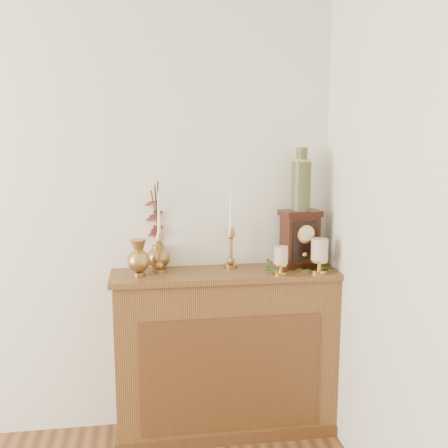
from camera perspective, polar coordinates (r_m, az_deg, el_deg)
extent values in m
cube|color=brown|center=(3.00, 0.27, -14.06)|extent=(1.20, 0.30, 0.90)
cube|color=brown|center=(2.88, 0.75, -16.08)|extent=(0.96, 0.01, 0.63)
cube|color=brown|center=(2.84, 0.28, -5.44)|extent=(1.24, 0.34, 0.03)
cube|color=brown|center=(3.19, 0.26, -20.99)|extent=(1.23, 0.33, 0.06)
cylinder|color=#AF7F46|center=(2.84, -6.99, -5.04)|extent=(0.07, 0.07, 0.02)
sphere|color=#AF7F46|center=(2.83, -7.00, -4.51)|extent=(0.04, 0.04, 0.04)
cylinder|color=#AF7F46|center=(2.81, -7.02, -3.26)|extent=(0.02, 0.02, 0.13)
sphere|color=#AF7F46|center=(2.80, -7.05, -1.91)|extent=(0.03, 0.03, 0.03)
cone|color=#AF7F46|center=(2.80, -7.06, -1.37)|extent=(0.05, 0.05, 0.04)
cone|color=white|center=(2.77, -7.12, 1.19)|extent=(0.02, 0.02, 0.23)
cylinder|color=#AF7F46|center=(2.91, 0.74, -4.56)|extent=(0.08, 0.08, 0.02)
sphere|color=#AF7F46|center=(2.91, 0.75, -4.02)|extent=(0.04, 0.04, 0.04)
cylinder|color=#AF7F46|center=(2.89, 0.75, -2.74)|extent=(0.02, 0.02, 0.13)
sphere|color=#AF7F46|center=(2.88, 0.75, -1.36)|extent=(0.03, 0.03, 0.03)
cone|color=#AF7F46|center=(2.87, 0.75, -0.80)|extent=(0.05, 0.05, 0.04)
cone|color=white|center=(2.85, 0.76, 1.82)|extent=(0.02, 0.02, 0.24)
cylinder|color=#AF7F46|center=(2.77, -9.22, -5.39)|extent=(0.06, 0.06, 0.02)
sphere|color=#AF7F46|center=(2.76, -9.26, -3.97)|extent=(0.12, 0.12, 0.12)
cone|color=#AF7F46|center=(2.74, -9.31, -2.32)|extent=(0.09, 0.09, 0.06)
cylinder|color=#AF7F46|center=(2.91, -7.15, -4.74)|extent=(0.06, 0.06, 0.01)
ellipsoid|color=#AF7F46|center=(2.90, -7.17, -3.65)|extent=(0.13, 0.13, 0.11)
cylinder|color=#AF7F46|center=(2.89, -7.20, -2.55)|extent=(0.06, 0.06, 0.02)
cylinder|color=#472819|center=(2.86, -7.39, 0.62)|extent=(0.06, 0.07, 0.31)
cylinder|color=#472819|center=(2.86, -7.32, 0.91)|extent=(0.02, 0.07, 0.35)
cylinder|color=#472819|center=(2.86, -7.26, 1.19)|extent=(0.02, 0.12, 0.36)
cylinder|color=gold|center=(2.79, 6.18, -5.28)|extent=(0.08, 0.08, 0.01)
cylinder|color=gold|center=(2.79, 6.19, -4.79)|extent=(0.02, 0.02, 0.04)
cylinder|color=gold|center=(2.78, 6.20, -4.38)|extent=(0.08, 0.08, 0.01)
cylinder|color=beige|center=(2.77, 6.22, -3.37)|extent=(0.07, 0.07, 0.09)
cylinder|color=#472819|center=(2.76, 6.23, -2.37)|extent=(0.00, 0.00, 0.01)
cylinder|color=gold|center=(2.85, 10.29, -5.03)|extent=(0.10, 0.10, 0.02)
cylinder|color=gold|center=(2.85, 10.31, -4.44)|extent=(0.02, 0.02, 0.04)
cylinder|color=gold|center=(2.84, 10.32, -3.93)|extent=(0.09, 0.09, 0.01)
cylinder|color=beige|center=(2.83, 10.36, -2.71)|extent=(0.09, 0.09, 0.11)
cylinder|color=#472819|center=(2.81, 10.40, -1.49)|extent=(0.00, 0.00, 0.01)
cube|color=#3F6D29|center=(2.86, 4.06, -4.96)|extent=(0.05, 0.05, 0.00)
cube|color=#3F6D29|center=(2.91, 5.10, -4.72)|extent=(0.05, 0.06, 0.00)
cube|color=#3F6D29|center=(2.95, 9.39, -4.60)|extent=(0.05, 0.06, 0.00)
cube|color=#3F6D29|center=(2.87, 7.16, -4.96)|extent=(0.06, 0.06, 0.00)
cube|color=#3F6D29|center=(2.88, 5.45, -4.86)|extent=(0.06, 0.06, 0.00)
cube|color=#3F6D29|center=(2.95, 11.72, -4.70)|extent=(0.06, 0.06, 0.00)
cube|color=#3F6D29|center=(2.93, 6.32, -4.67)|extent=(0.05, 0.05, 0.00)
cube|color=#3F6D29|center=(2.93, 7.05, -4.68)|extent=(0.06, 0.06, 0.00)
cube|color=#3F6D29|center=(2.98, 9.54, -4.49)|extent=(0.06, 0.06, 0.00)
cube|color=#3F6D29|center=(2.99, 10.21, -4.43)|extent=(0.06, 0.06, 0.00)
cube|color=#3F6D29|center=(2.81, 4.61, -5.23)|extent=(0.06, 0.05, 0.00)
cube|color=#3F6D29|center=(2.85, 4.92, -4.08)|extent=(0.04, 0.03, 0.03)
cube|color=#3F6D29|center=(2.81, 6.38, -3.92)|extent=(0.05, 0.05, 0.03)
cube|color=#3F6D29|center=(2.93, 10.97, -3.66)|extent=(0.04, 0.05, 0.03)
cube|color=black|center=(2.97, 8.18, -4.36)|extent=(0.23, 0.18, 0.02)
cube|color=black|center=(2.94, 8.24, -1.77)|extent=(0.21, 0.16, 0.27)
cube|color=black|center=(2.91, 8.31, 1.17)|extent=(0.23, 0.18, 0.03)
cube|color=black|center=(2.88, 8.82, -1.91)|extent=(0.15, 0.03, 0.22)
cylinder|color=gold|center=(2.87, 8.89, -1.11)|extent=(0.10, 0.03, 0.10)
cylinder|color=silver|center=(2.87, 8.89, -1.11)|extent=(0.08, 0.02, 0.08)
sphere|color=gold|center=(2.90, 8.75, -3.32)|extent=(0.03, 0.03, 0.03)
cylinder|color=#162D24|center=(2.90, 8.39, 4.08)|extent=(0.11, 0.11, 0.27)
cylinder|color=#162D24|center=(2.88, 8.47, 7.36)|extent=(0.06, 0.06, 0.09)
cylinder|color=tan|center=(2.89, 8.45, 6.81)|extent=(0.08, 0.08, 0.02)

